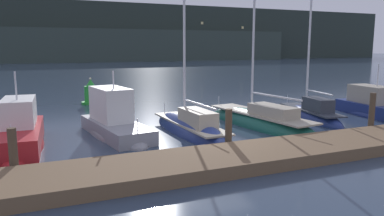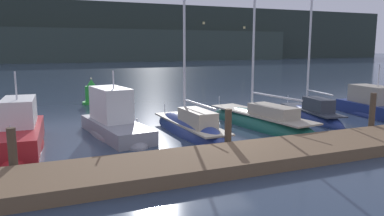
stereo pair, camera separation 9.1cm
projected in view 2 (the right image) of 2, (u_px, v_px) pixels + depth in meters
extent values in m
plane|color=#2D3D51|center=(219.00, 146.00, 15.88)|extent=(400.00, 400.00, 0.00)
cube|color=brown|center=(249.00, 156.00, 13.64)|extent=(40.32, 2.80, 0.45)
cylinder|color=#4C3D2D|center=(13.00, 152.00, 12.04)|extent=(0.28, 0.28, 1.62)
cylinder|color=#4C3D2D|center=(228.00, 130.00, 15.04)|extent=(0.28, 0.28, 1.72)
cylinder|color=#4C3D2D|center=(372.00, 113.00, 18.02)|extent=(0.28, 0.28, 2.00)
ellipsoid|color=red|center=(20.00, 147.00, 15.69)|extent=(2.24, 6.05, 1.04)
cube|color=red|center=(19.00, 137.00, 15.62)|extent=(2.05, 5.45, 0.87)
cube|color=silver|center=(19.00, 111.00, 16.01)|extent=(1.43, 2.69, 1.14)
cube|color=black|center=(21.00, 104.00, 17.09)|extent=(1.13, 0.30, 0.51)
cylinder|color=silver|center=(16.00, 86.00, 15.38)|extent=(0.07, 0.07, 1.18)
cylinder|color=silver|center=(11.00, 133.00, 13.17)|extent=(0.04, 0.04, 0.60)
ellipsoid|color=gray|center=(116.00, 136.00, 17.79)|extent=(2.83, 6.33, 1.25)
cube|color=gray|center=(116.00, 129.00, 17.74)|extent=(2.58, 5.70, 0.65)
cube|color=silver|center=(111.00, 104.00, 18.07)|extent=(1.71, 2.85, 1.59)
cube|color=black|center=(103.00, 96.00, 19.06)|extent=(1.20, 0.47, 0.71)
cylinder|color=silver|center=(113.00, 80.00, 17.47)|extent=(0.07, 0.07, 0.82)
cylinder|color=silver|center=(137.00, 126.00, 15.48)|extent=(0.04, 0.04, 0.60)
ellipsoid|color=navy|center=(189.00, 133.00, 18.38)|extent=(1.90, 7.55, 1.69)
cube|color=#A39984|center=(189.00, 123.00, 18.30)|extent=(1.60, 6.34, 0.08)
cube|color=#A39984|center=(197.00, 118.00, 17.42)|extent=(1.07, 2.43, 0.73)
cylinder|color=silver|center=(184.00, 34.00, 18.14)|extent=(0.12, 0.12, 8.61)
cylinder|color=silver|center=(199.00, 104.00, 17.18)|extent=(0.20, 3.30, 0.09)
cylinder|color=silver|center=(165.00, 108.00, 21.35)|extent=(0.04, 0.04, 0.50)
ellipsoid|color=#195647|center=(259.00, 126.00, 19.91)|extent=(2.86, 8.61, 1.68)
cube|color=#A39984|center=(260.00, 114.00, 19.80)|extent=(2.40, 7.23, 0.08)
cube|color=#A39984|center=(273.00, 111.00, 18.88)|extent=(1.44, 2.82, 0.54)
cylinder|color=silver|center=(254.00, 16.00, 19.55)|extent=(0.12, 0.12, 10.23)
cylinder|color=silver|center=(275.00, 96.00, 18.65)|extent=(0.51, 3.62, 0.09)
cylinder|color=silver|center=(219.00, 100.00, 23.10)|extent=(0.04, 0.04, 0.50)
ellipsoid|color=navy|center=(310.00, 119.00, 21.85)|extent=(2.51, 6.30, 1.40)
cube|color=#333842|center=(311.00, 110.00, 21.77)|extent=(2.11, 5.29, 0.08)
cube|color=#333842|center=(318.00, 105.00, 20.99)|extent=(1.23, 2.09, 0.74)
cylinder|color=silver|center=(310.00, 44.00, 21.62)|extent=(0.12, 0.12, 7.58)
cylinder|color=silver|center=(319.00, 93.00, 20.83)|extent=(0.51, 2.54, 0.09)
cylinder|color=silver|center=(288.00, 99.00, 24.43)|extent=(0.04, 0.04, 0.50)
ellipsoid|color=navy|center=(377.00, 116.00, 22.74)|extent=(2.77, 6.26, 1.26)
cube|color=navy|center=(377.00, 110.00, 22.68)|extent=(2.53, 5.64, 0.74)
cube|color=#A39984|center=(371.00, 94.00, 23.11)|extent=(1.70, 2.81, 1.06)
cube|color=black|center=(358.00, 90.00, 24.23)|extent=(1.24, 0.37, 0.48)
cylinder|color=silver|center=(379.00, 75.00, 22.45)|extent=(0.07, 0.07, 1.34)
cylinder|color=silver|center=(368.00, 92.00, 27.63)|extent=(0.04, 0.04, 0.50)
cylinder|color=green|center=(92.00, 103.00, 27.80)|extent=(1.42, 1.42, 0.16)
cylinder|color=green|center=(92.00, 94.00, 27.70)|extent=(0.95, 0.95, 1.16)
cone|color=green|center=(91.00, 83.00, 27.56)|extent=(0.66, 0.66, 0.50)
sphere|color=#F9EAB7|center=(91.00, 79.00, 27.51)|extent=(0.16, 0.16, 0.16)
cube|color=#28332D|center=(57.00, 32.00, 110.95)|extent=(240.00, 16.00, 17.16)
cube|color=#333F39|center=(53.00, 45.00, 101.73)|extent=(144.00, 10.00, 9.13)
cube|color=#F4DB8C|center=(244.00, 28.00, 125.92)|extent=(0.80, 0.10, 0.80)
cube|color=#F4DB8C|center=(204.00, 23.00, 119.99)|extent=(0.80, 0.10, 0.80)
cube|color=#F4DB8C|center=(110.00, 50.00, 109.81)|extent=(0.80, 0.10, 0.80)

